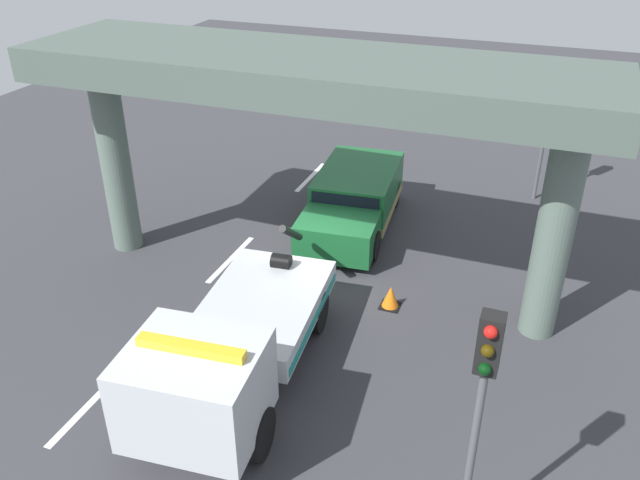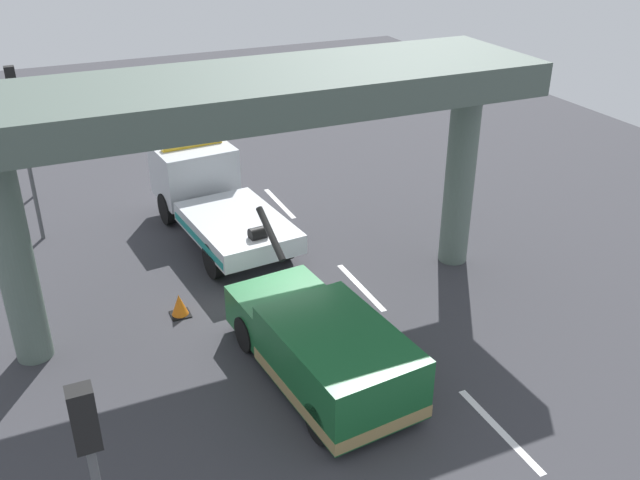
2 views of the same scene
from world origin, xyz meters
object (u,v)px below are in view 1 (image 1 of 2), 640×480
Objects in this scene: tow_truck_white at (228,352)px; towed_van_green at (354,201)px; traffic_cone_orange at (390,297)px; traffic_light_far at (482,388)px; traffic_light_near at (550,107)px.

tow_truck_white is 8.09m from towed_van_green.
traffic_cone_orange is (-4.28, 2.12, -0.93)m from tow_truck_white.
towed_van_green is (-8.08, -0.08, -0.42)m from tow_truck_white.
towed_van_green is 1.22× the size of traffic_light_far.
traffic_light_far reaches higher than tow_truck_white.
traffic_light_far reaches higher than traffic_cone_orange.
towed_van_green is at bearing -52.46° from traffic_light_near.
traffic_light_far is (1.61, 4.88, 2.00)m from tow_truck_white.
tow_truck_white is 1.67× the size of traffic_light_far.
traffic_cone_orange is (7.61, -2.75, -2.82)m from traffic_light_near.
traffic_light_near is 7.37× the size of traffic_cone_orange.
tow_truck_white is 4.87m from traffic_cone_orange.
traffic_cone_orange is (-5.89, -2.75, -2.93)m from traffic_light_far.
traffic_light_far is 7.13m from traffic_cone_orange.
traffic_light_near is 8.57m from traffic_cone_orange.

